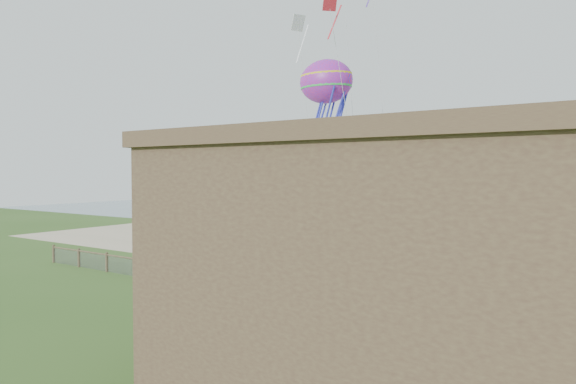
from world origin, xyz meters
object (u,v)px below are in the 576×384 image
object	(u,v)px
chainlink_fence	(255,287)
motel	(491,287)
octopus_kite	(326,111)
picnic_table	(408,323)

from	to	relation	value
chainlink_fence	motel	size ratio (longest dim) A/B	2.41
chainlink_fence	octopus_kite	bearing A→B (deg)	97.64
chainlink_fence	picnic_table	xyz separation A→B (m)	(8.53, -1.00, -0.16)
chainlink_fence	picnic_table	world-z (taller)	chainlink_fence
motel	octopus_kite	xyz separation A→B (m)	(-14.25, 16.30, 6.96)
motel	octopus_kite	bearing A→B (deg)	131.16
motel	picnic_table	world-z (taller)	motel
chainlink_fence	picnic_table	bearing A→B (deg)	-6.69
motel	picnic_table	distance (m)	8.10
picnic_table	octopus_kite	world-z (taller)	octopus_kite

